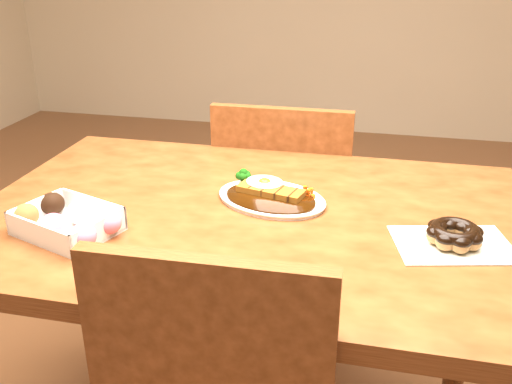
% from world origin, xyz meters
% --- Properties ---
extents(table, '(1.20, 0.80, 0.75)m').
position_xyz_m(table, '(0.00, 0.00, 0.65)').
color(table, '#4C240F').
rests_on(table, ground).
extents(chair_far, '(0.42, 0.42, 0.87)m').
position_xyz_m(chair_far, '(-0.01, 0.53, 0.48)').
color(chair_far, '#4C240F').
rests_on(chair_far, ground).
extents(katsu_curry_plate, '(0.29, 0.25, 0.05)m').
position_xyz_m(katsu_curry_plate, '(0.03, 0.07, 0.76)').
color(katsu_curry_plate, white).
rests_on(katsu_curry_plate, table).
extents(donut_box, '(0.23, 0.20, 0.05)m').
position_xyz_m(donut_box, '(-0.34, -0.18, 0.78)').
color(donut_box, white).
rests_on(donut_box, table).
extents(pon_de_ring, '(0.25, 0.20, 0.04)m').
position_xyz_m(pon_de_ring, '(0.42, -0.06, 0.77)').
color(pon_de_ring, silver).
rests_on(pon_de_ring, table).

